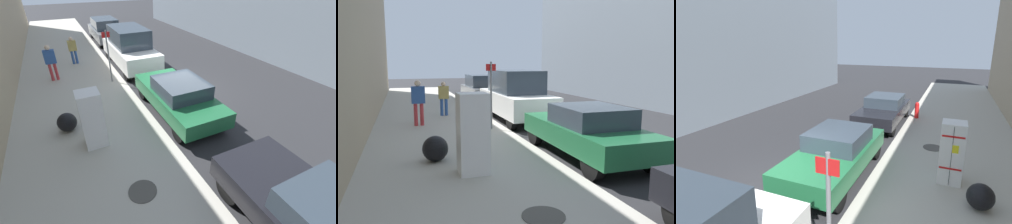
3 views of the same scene
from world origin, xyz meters
The scene contains 11 objects.
ground_plane centered at (0.00, 0.00, 0.00)m, with size 80.00×80.00×0.00m, color #28282B.
sidewalk_slab centered at (-4.29, 0.00, 0.06)m, with size 4.71×44.00×0.12m, color #B2ADA0.
discarded_refrigerator centered at (-4.11, -2.39, 1.01)m, with size 0.64×0.63×1.77m.
manhole_cover centered at (-3.48, -4.76, 0.13)m, with size 0.70×0.70×0.02m, color #47443F.
street_sign_post centered at (-2.50, 2.08, 1.48)m, with size 0.36×0.07×2.41m.
trash_bag centered at (-4.83, -1.29, 0.44)m, with size 0.63×0.63×0.63m, color black.
pedestrian_walking_far centered at (-4.98, 3.47, 1.13)m, with size 0.50×0.23×1.72m.
pedestrian_standing_near centered at (-3.78, 5.54, 0.99)m, with size 0.44×0.22×1.54m.
parked_sedan_green centered at (-0.88, -1.73, 0.74)m, with size 1.84×4.44×1.41m.
parked_van_white centered at (-0.88, 4.10, 1.08)m, with size 1.93×5.20×2.17m.
parked_suv_gray centered at (-0.88, 10.30, 0.88)m, with size 1.86×4.61×1.72m.
Camera 1 is at (-4.53, -8.28, 4.65)m, focal length 24.00 mm.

